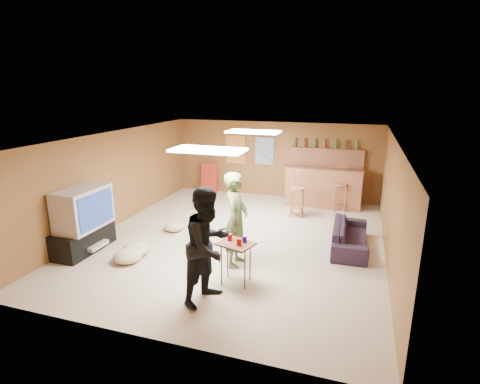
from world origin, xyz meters
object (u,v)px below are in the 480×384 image
(bar_counter, at_px, (323,186))
(person_olive, at_px, (236,220))
(tray_table, at_px, (236,263))
(tv_body, at_px, (83,208))
(person_black, at_px, (208,245))
(sofa, at_px, (350,236))

(bar_counter, distance_m, person_olive, 4.24)
(tray_table, bearing_deg, tv_body, 175.02)
(bar_counter, distance_m, person_black, 5.47)
(person_black, bearing_deg, tray_table, -1.95)
(bar_counter, bearing_deg, person_black, -102.28)
(person_olive, height_order, person_black, person_black)
(person_black, xyz_separation_m, sofa, (1.98, 2.66, -0.65))
(tv_body, xyz_separation_m, sofa, (4.97, 1.78, -0.65))
(bar_counter, bearing_deg, tv_body, -133.00)
(bar_counter, bearing_deg, sofa, -72.90)
(tv_body, height_order, person_olive, person_olive)
(tv_body, distance_m, person_olive, 3.03)
(tv_body, bearing_deg, tray_table, -4.98)
(bar_counter, height_order, tray_table, bar_counter)
(tv_body, height_order, person_black, person_black)
(bar_counter, distance_m, tray_table, 4.82)
(person_black, relative_size, sofa, 1.04)
(tv_body, relative_size, person_black, 0.61)
(tv_body, distance_m, tray_table, 3.28)
(sofa, bearing_deg, tv_body, 108.33)
(sofa, height_order, tray_table, tray_table)
(tv_body, height_order, tray_table, tv_body)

